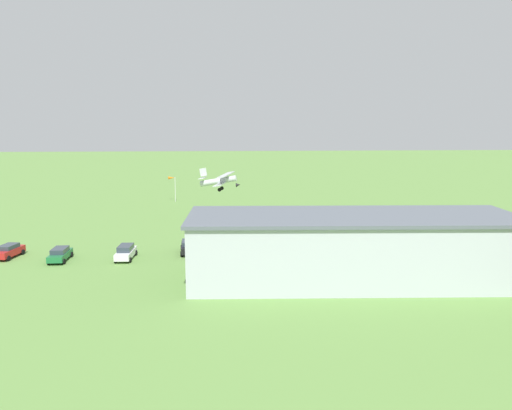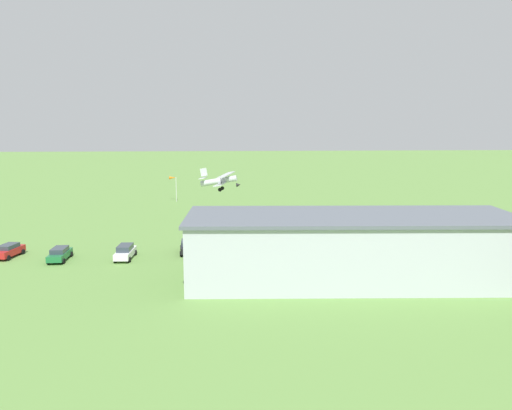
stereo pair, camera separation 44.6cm
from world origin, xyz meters
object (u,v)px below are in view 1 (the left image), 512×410
object	(u,v)px
hangar	(353,248)
person_crossing_taxiway	(454,240)
biplane	(220,180)
person_beside_truck	(470,245)
person_walking_on_apron	(425,242)
car_white	(126,252)
person_by_parked_cars	(221,244)
windsock	(172,179)
car_black	(188,246)
car_green	(60,254)
car_red	(9,251)

from	to	relation	value
hangar	person_crossing_taxiway	world-z (taller)	hangar
biplane	person_beside_truck	distance (m)	40.08
person_walking_on_apron	person_beside_truck	distance (m)	5.41
car_white	person_by_parked_cars	size ratio (longest dim) A/B	2.67
hangar	person_crossing_taxiway	xyz separation A→B (m)	(-16.92, -13.05, -2.56)
person_by_parked_cars	biplane	bearing A→B (deg)	-89.95
car_white	person_by_parked_cars	world-z (taller)	person_by_parked_cars
person_walking_on_apron	windsock	bearing A→B (deg)	-48.94
person_by_parked_cars	person_crossing_taxiway	xyz separation A→B (m)	(-30.25, -0.43, -0.03)
car_white	biplane	bearing A→B (deg)	-114.20
car_black	car_green	xyz separation A→B (m)	(14.74, 2.45, -0.03)
hangar	person_crossing_taxiway	distance (m)	21.52
person_crossing_taxiway	windsock	distance (m)	57.18
windsock	car_red	bearing A→B (deg)	69.85
person_crossing_taxiway	person_beside_truck	xyz separation A→B (m)	(-0.72, 2.96, 0.00)
person_walking_on_apron	car_green	bearing A→B (deg)	3.58
biplane	car_green	xyz separation A→B (m)	(18.75, 25.25, -5.63)
car_white	person_beside_truck	distance (m)	42.22
person_crossing_taxiway	windsock	xyz separation A→B (m)	(40.07, -40.63, 3.70)
car_white	person_crossing_taxiway	distance (m)	41.62
biplane	car_white	distance (m)	27.97
biplane	person_crossing_taxiway	world-z (taller)	biplane
car_red	car_white	bearing A→B (deg)	173.52
person_beside_truck	car_black	bearing A→B (deg)	-3.28
person_by_parked_cars	person_walking_on_apron	world-z (taller)	person_by_parked_cars
hangar	car_red	distance (m)	40.39
car_white	person_beside_truck	xyz separation A→B (m)	(-42.22, -0.19, 0.01)
car_white	person_walking_on_apron	size ratio (longest dim) A/B	2.77
car_green	person_beside_truck	size ratio (longest dim) A/B	2.64
biplane	car_black	xyz separation A→B (m)	(4.01, 22.80, -5.60)
car_black	person_by_parked_cars	size ratio (longest dim) A/B	2.56
car_green	biplane	bearing A→B (deg)	-126.60
car_red	person_by_parked_cars	bearing A→B (deg)	-177.44
person_beside_truck	windsock	world-z (taller)	windsock
hangar	person_walking_on_apron	xyz separation A→B (m)	(-12.77, -12.45, -2.57)
windsock	person_crossing_taxiway	bearing A→B (deg)	134.60
person_by_parked_cars	car_black	bearing A→B (deg)	7.45
biplane	car_green	world-z (taller)	biplane
car_green	person_walking_on_apron	size ratio (longest dim) A/B	2.68
biplane	car_white	world-z (taller)	biplane
car_white	windsock	world-z (taller)	windsock
car_red	windsock	bearing A→B (deg)	-110.15
car_red	person_crossing_taxiway	xyz separation A→B (m)	(-55.55, -1.56, 0.04)
person_walking_on_apron	car_red	bearing A→B (deg)	1.07
car_red	windsock	world-z (taller)	windsock
car_white	car_red	size ratio (longest dim) A/B	1.04
biplane	person_beside_truck	xyz separation A→B (m)	(-30.98, 24.81, -5.56)
biplane	car_white	xyz separation A→B (m)	(11.23, 25.00, -5.57)
person_walking_on_apron	windsock	size ratio (longest dim) A/B	0.33
biplane	car_red	distance (m)	34.91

